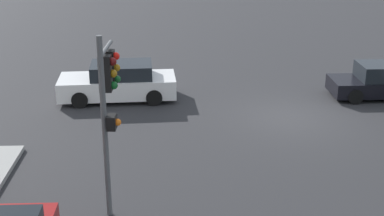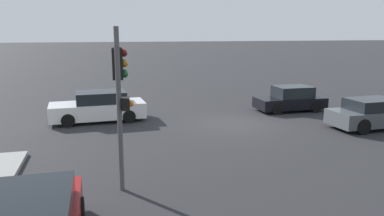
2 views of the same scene
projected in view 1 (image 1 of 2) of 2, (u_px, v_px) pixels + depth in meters
The scene contains 4 objects.
ground_plane at pixel (290, 117), 20.18m from camera, with size 300.00×300.00×0.00m, color #28282B.
traffic_signal at pixel (108, 90), 13.08m from camera, with size 0.54×1.72×4.67m.
crossing_car_1 at pixel (380, 82), 22.18m from camera, with size 3.96×1.88×1.42m.
crossing_car_2 at pixel (119, 82), 21.90m from camera, with size 4.83×2.24×1.52m.
Camera 1 is at (4.42, 18.65, 7.32)m, focal length 50.00 mm.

